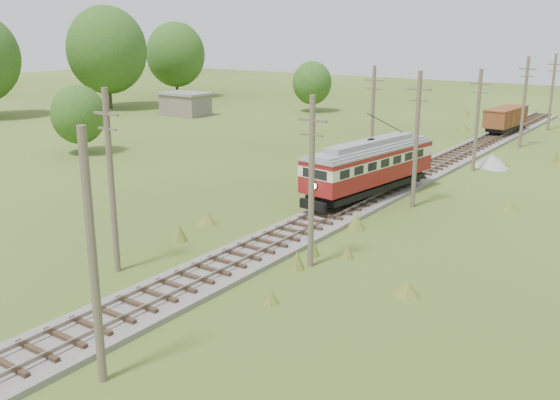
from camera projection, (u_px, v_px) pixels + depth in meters
The scene contains 17 objects.
railbed_main at pixel (388, 188), 45.91m from camera, with size 3.60×96.00×0.57m.
streetcar at pixel (370, 164), 42.79m from camera, with size 4.42×12.29×5.56m.
gondola at pixel (506, 118), 68.91m from camera, with size 2.98×7.60×2.47m.
gravel_pile at pixel (492, 161), 53.57m from camera, with size 3.15×3.34×1.15m.
utility_pole_r_1 at pixel (93, 260), 20.17m from camera, with size 0.30×0.30×8.80m.
utility_pole_r_2 at pixel (312, 181), 30.32m from camera, with size 1.60×0.30×8.60m.
utility_pole_r_3 at pixel (416, 139), 40.59m from camera, with size 1.60×0.30×9.00m.
utility_pole_r_4 at pixel (477, 119), 51.04m from camera, with size 1.60×0.30×8.40m.
utility_pole_r_5 at pixel (524, 101), 61.02m from camera, with size 1.60×0.30×8.90m.
utility_pole_r_6 at pixel (552, 91), 71.42m from camera, with size 1.60×0.30×8.70m.
utility_pole_l_a at pixel (111, 180), 29.66m from camera, with size 1.60×0.30×9.00m.
utility_pole_l_b at pixel (373, 116), 51.99m from camera, with size 1.60×0.30×8.60m.
tree_left_4 at pixel (107, 50), 89.27m from camera, with size 11.34×11.34×14.61m.
tree_left_5 at pixel (176, 55), 103.34m from camera, with size 9.66×9.66×12.44m.
tree_mid_a at pixel (312, 83), 87.16m from camera, with size 5.46×5.46×7.03m.
tree_mid_c at pixel (78, 115), 58.34m from camera, with size 5.04×5.04×6.49m.
shed at pixel (185, 104), 84.17m from camera, with size 6.40×4.40×3.10m.
Camera 1 is at (18.89, -7.02, 11.72)m, focal length 40.00 mm.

